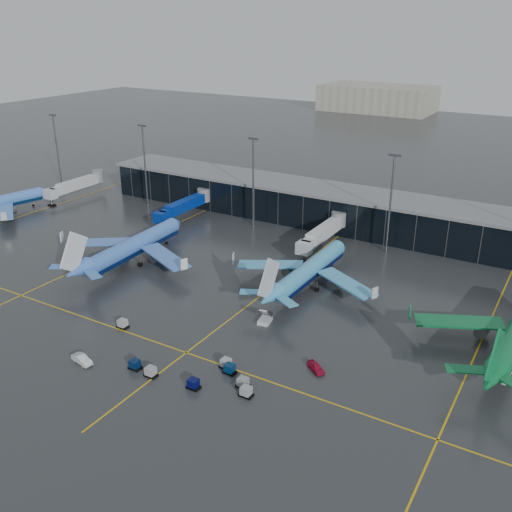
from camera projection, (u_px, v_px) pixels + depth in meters
The scene contains 11 objects.
ground at pixel (192, 306), 119.42m from camera, with size 600.00×600.00×0.00m, color #282B2D.
terminal_pier at pixel (318, 205), 166.45m from camera, with size 142.00×17.00×10.70m.
jet_bridges at pixel (183, 206), 168.26m from camera, with size 94.00×27.50×7.20m.
flood_masts at pixel (318, 189), 151.34m from camera, with size 203.00×0.50×25.50m.
taxi_lines at pixel (258, 297), 123.10m from camera, with size 220.00×120.00×0.02m.
airliner_arkefly at pixel (134, 236), 138.97m from camera, with size 38.56×43.92×13.50m, color #4379DE, non-canonical shape.
airliner_klm_near at pixel (311, 260), 126.43m from camera, with size 35.78×40.74×12.52m, color #42A0D9, non-canonical shape.
baggage_carts at pixel (191, 368), 96.99m from camera, with size 34.36×11.30×1.70m.
mobile_airstair at pixel (265, 319), 112.72m from camera, with size 2.74×3.54×3.45m.
service_van_red at pixel (316, 367), 97.36m from camera, with size 1.65×4.11×1.40m, color #AB0D30.
service_van_white at pixel (82, 359), 99.47m from camera, with size 1.60×4.58×1.51m, color silver.
Camera 1 is at (65.94, -84.20, 55.83)m, focal length 40.00 mm.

